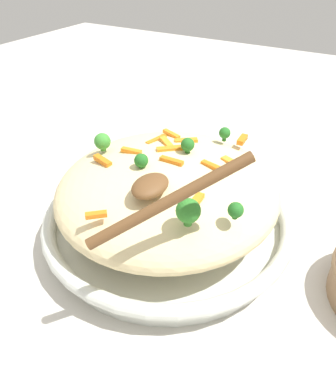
# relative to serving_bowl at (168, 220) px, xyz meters

# --- Properties ---
(ground_plane) EXTENTS (2.40, 2.40, 0.00)m
(ground_plane) POSITION_rel_serving_bowl_xyz_m (0.00, 0.00, -0.02)
(ground_plane) COLOR beige
(serving_bowl) EXTENTS (0.37, 0.37, 0.05)m
(serving_bowl) POSITION_rel_serving_bowl_xyz_m (0.00, 0.00, 0.00)
(serving_bowl) COLOR silver
(serving_bowl) RESTS_ON ground_plane
(pasta_mound) EXTENTS (0.33, 0.32, 0.09)m
(pasta_mound) POSITION_rel_serving_bowl_xyz_m (0.00, 0.00, 0.06)
(pasta_mound) COLOR beige
(pasta_mound) RESTS_ON serving_bowl
(carrot_piece_0) EXTENTS (0.01, 0.03, 0.01)m
(carrot_piece_0) POSITION_rel_serving_bowl_xyz_m (0.00, -0.01, 0.11)
(carrot_piece_0) COLOR orange
(carrot_piece_0) RESTS_ON pasta_mound
(carrot_piece_1) EXTENTS (0.02, 0.02, 0.01)m
(carrot_piece_1) POSITION_rel_serving_bowl_xyz_m (-0.14, 0.01, 0.10)
(carrot_piece_1) COLOR orange
(carrot_piece_1) RESTS_ON pasta_mound
(carrot_piece_2) EXTENTS (0.03, 0.01, 0.01)m
(carrot_piece_2) POSITION_rel_serving_bowl_xyz_m (-0.06, -0.07, 0.10)
(carrot_piece_2) COLOR orange
(carrot_piece_2) RESTS_ON pasta_mound
(carrot_piece_3) EXTENTS (0.03, 0.04, 0.01)m
(carrot_piece_3) POSITION_rel_serving_bowl_xyz_m (0.03, 0.02, 0.10)
(carrot_piece_3) COLOR orange
(carrot_piece_3) RESTS_ON pasta_mound
(carrot_piece_4) EXTENTS (0.01, 0.03, 0.01)m
(carrot_piece_4) POSITION_rel_serving_bowl_xyz_m (0.02, -0.06, 0.10)
(carrot_piece_4) COLOR orange
(carrot_piece_4) RESTS_ON pasta_mound
(carrot_piece_5) EXTENTS (0.02, 0.04, 0.01)m
(carrot_piece_5) POSITION_rel_serving_bowl_xyz_m (0.08, 0.04, 0.10)
(carrot_piece_5) COLOR orange
(carrot_piece_5) RESTS_ON pasta_mound
(carrot_piece_6) EXTENTS (0.03, 0.03, 0.01)m
(carrot_piece_6) POSITION_rel_serving_bowl_xyz_m (0.07, 0.01, 0.10)
(carrot_piece_6) COLOR orange
(carrot_piece_6) RESTS_ON pasta_mound
(carrot_piece_7) EXTENTS (0.02, 0.03, 0.01)m
(carrot_piece_7) POSITION_rel_serving_bowl_xyz_m (-0.04, 0.08, 0.10)
(carrot_piece_7) COLOR orange
(carrot_piece_7) RESTS_ON pasta_mound
(carrot_piece_8) EXTENTS (0.03, 0.03, 0.01)m
(carrot_piece_8) POSITION_rel_serving_bowl_xyz_m (0.05, 0.03, 0.10)
(carrot_piece_8) COLOR orange
(carrot_piece_8) RESTS_ON pasta_mound
(carrot_piece_9) EXTENTS (0.01, 0.03, 0.01)m
(carrot_piece_9) POSITION_rel_serving_bowl_xyz_m (-0.00, 0.06, 0.10)
(carrot_piece_9) COLOR orange
(carrot_piece_9) RESTS_ON pasta_mound
(carrot_piece_10) EXTENTS (0.04, 0.02, 0.01)m
(carrot_piece_10) POSITION_rel_serving_bowl_xyz_m (0.05, 0.05, 0.10)
(carrot_piece_10) COLOR orange
(carrot_piece_10) RESTS_ON pasta_mound
(carrot_piece_11) EXTENTS (0.02, 0.03, 0.01)m
(carrot_piece_11) POSITION_rel_serving_bowl_xyz_m (0.05, -0.07, 0.10)
(carrot_piece_11) COLOR orange
(carrot_piece_11) RESTS_ON pasta_mound
(carrot_piece_12) EXTENTS (0.03, 0.01, 0.01)m
(carrot_piece_12) POSITION_rel_serving_bowl_xyz_m (0.12, -0.06, 0.10)
(carrot_piece_12) COLOR orange
(carrot_piece_12) RESTS_ON pasta_mound
(broccoli_floret_0) EXTENTS (0.02, 0.02, 0.02)m
(broccoli_floret_0) POSITION_rel_serving_bowl_xyz_m (-0.06, -0.12, 0.11)
(broccoli_floret_0) COLOR #205B1C
(broccoli_floret_0) RESTS_ON pasta_mound
(broccoli_floret_1) EXTENTS (0.03, 0.03, 0.03)m
(broccoli_floret_1) POSITION_rel_serving_bowl_xyz_m (-0.10, -0.08, 0.11)
(broccoli_floret_1) COLOR #296820
(broccoli_floret_1) RESTS_ON pasta_mound
(broccoli_floret_2) EXTENTS (0.02, 0.02, 0.03)m
(broccoli_floret_2) POSITION_rel_serving_bowl_xyz_m (-0.01, 0.11, 0.11)
(broccoli_floret_2) COLOR #377928
(broccoli_floret_2) RESTS_ON pasta_mound
(broccoli_floret_3) EXTENTS (0.02, 0.02, 0.02)m
(broccoli_floret_3) POSITION_rel_serving_bowl_xyz_m (-0.03, 0.02, 0.11)
(broccoli_floret_3) COLOR #205B1C
(broccoli_floret_3) RESTS_ON pasta_mound
(broccoli_floret_4) EXTENTS (0.02, 0.02, 0.02)m
(broccoli_floret_4) POSITION_rel_serving_bowl_xyz_m (0.04, -0.01, 0.12)
(broccoli_floret_4) COLOR #205B1C
(broccoli_floret_4) RESTS_ON pasta_mound
(broccoli_floret_5) EXTENTS (0.02, 0.02, 0.02)m
(broccoli_floret_5) POSITION_rel_serving_bowl_xyz_m (0.11, -0.04, 0.11)
(broccoli_floret_5) COLOR #205B1C
(broccoli_floret_5) RESTS_ON pasta_mound
(serving_spoon) EXTENTS (0.15, 0.14, 0.09)m
(serving_spoon) POSITION_rel_serving_bowl_xyz_m (-0.10, -0.04, 0.13)
(serving_spoon) COLOR brown
(serving_spoon) RESTS_ON pasta_mound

